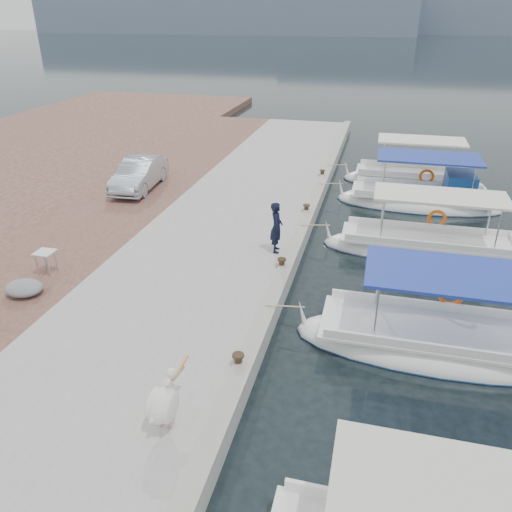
# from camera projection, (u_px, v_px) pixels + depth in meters

# --- Properties ---
(ground) EXTENTS (400.00, 400.00, 0.00)m
(ground) POSITION_uv_depth(u_px,v_px,m) (283.00, 307.00, 14.61)
(ground) COLOR black
(ground) RESTS_ON ground
(concrete_quay) EXTENTS (6.00, 40.00, 0.50)m
(concrete_quay) POSITION_uv_depth(u_px,v_px,m) (233.00, 226.00, 19.50)
(concrete_quay) COLOR #9C9C96
(concrete_quay) RESTS_ON ground
(quay_curb) EXTENTS (0.44, 40.00, 0.12)m
(quay_curb) POSITION_uv_depth(u_px,v_px,m) (304.00, 225.00, 18.76)
(quay_curb) COLOR #9A9689
(quay_curb) RESTS_ON concrete_quay
(cobblestone_strip) EXTENTS (4.00, 40.00, 0.50)m
(cobblestone_strip) POSITION_uv_depth(u_px,v_px,m) (117.00, 214.00, 20.60)
(cobblestone_strip) COLOR brown
(cobblestone_strip) RESTS_ON ground
(distant_hills) EXTENTS (330.00, 60.00, 18.00)m
(distant_hills) POSITION_uv_depth(u_px,v_px,m) (473.00, 11.00, 180.05)
(distant_hills) COLOR slate
(distant_hills) RESTS_ON ground
(fishing_caique_b) EXTENTS (7.31, 2.46, 2.83)m
(fishing_caique_b) POSITION_uv_depth(u_px,v_px,m) (438.00, 346.00, 12.74)
(fishing_caique_b) COLOR white
(fishing_caique_b) RESTS_ON ground
(fishing_caique_c) EXTENTS (7.34, 2.08, 2.83)m
(fishing_caique_c) POSITION_uv_depth(u_px,v_px,m) (426.00, 251.00, 17.78)
(fishing_caique_c) COLOR white
(fishing_caique_c) RESTS_ON ground
(fishing_caique_d) EXTENTS (7.17, 2.51, 2.83)m
(fishing_caique_d) POSITION_uv_depth(u_px,v_px,m) (421.00, 201.00, 22.17)
(fishing_caique_d) COLOR white
(fishing_caique_d) RESTS_ON ground
(fishing_caique_e) EXTENTS (6.87, 2.25, 2.83)m
(fishing_caique_e) POSITION_uv_depth(u_px,v_px,m) (412.00, 181.00, 25.01)
(fishing_caique_e) COLOR white
(fishing_caique_e) RESTS_ON ground
(mooring_bollards) EXTENTS (0.28, 20.28, 0.33)m
(mooring_bollards) POSITION_uv_depth(u_px,v_px,m) (282.00, 262.00, 15.69)
(mooring_bollards) COLOR black
(mooring_bollards) RESTS_ON concrete_quay
(pelican) EXTENTS (0.59, 1.46, 1.12)m
(pelican) POSITION_uv_depth(u_px,v_px,m) (164.00, 403.00, 9.53)
(pelican) COLOR tan
(pelican) RESTS_ON concrete_quay
(fisherman) EXTENTS (0.54, 0.71, 1.74)m
(fisherman) POSITION_uv_depth(u_px,v_px,m) (276.00, 227.00, 16.50)
(fisherman) COLOR black
(fisherman) RESTS_ON concrete_quay
(parked_car) EXTENTS (1.76, 4.20, 1.35)m
(parked_car) POSITION_uv_depth(u_px,v_px,m) (139.00, 174.00, 22.53)
(parked_car) COLOR #A4B0BC
(parked_car) RESTS_ON cobblestone_strip
(tarp_bundle) EXTENTS (1.10, 0.90, 0.40)m
(tarp_bundle) POSITION_uv_depth(u_px,v_px,m) (24.00, 288.00, 14.24)
(tarp_bundle) COLOR slate
(tarp_bundle) RESTS_ON cobblestone_strip
(folding_table) EXTENTS (0.55, 0.55, 0.73)m
(folding_table) POSITION_uv_depth(u_px,v_px,m) (46.00, 258.00, 15.24)
(folding_table) COLOR silver
(folding_table) RESTS_ON cobblestone_strip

